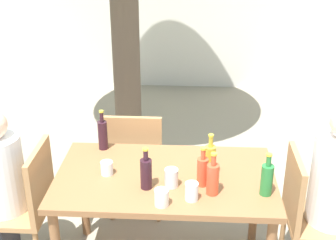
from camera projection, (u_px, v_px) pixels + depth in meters
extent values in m
cylinder|color=brown|center=(126.00, 50.00, 4.70)|extent=(0.28, 0.28, 2.00)
cube|color=brown|center=(165.00, 178.00, 2.99)|extent=(1.40, 0.82, 0.04)
cylinder|color=brown|center=(83.00, 194.00, 3.50)|extent=(0.06, 0.06, 0.73)
cylinder|color=brown|center=(255.00, 200.00, 3.43)|extent=(0.06, 0.06, 0.73)
cube|color=#A87A4C|center=(15.00, 210.00, 3.16)|extent=(0.44, 0.44, 0.04)
cube|color=#A87A4C|center=(40.00, 180.00, 3.05)|extent=(0.04, 0.44, 0.45)
cylinder|color=#A87A4C|center=(4.00, 220.00, 3.44)|extent=(0.04, 0.04, 0.44)
cylinder|color=#A87A4C|center=(54.00, 222.00, 3.42)|extent=(0.04, 0.04, 0.44)
cube|color=#A87A4C|center=(321.00, 221.00, 3.05)|extent=(0.44, 0.44, 0.04)
cube|color=#A87A4C|center=(294.00, 188.00, 2.96)|extent=(0.04, 0.44, 0.45)
cylinder|color=#A87A4C|center=(283.00, 230.00, 3.34)|extent=(0.04, 0.04, 0.44)
cube|color=#A87A4C|center=(137.00, 159.00, 3.79)|extent=(0.44, 0.44, 0.04)
cube|color=#A87A4C|center=(133.00, 144.00, 3.50)|extent=(0.44, 0.04, 0.45)
cylinder|color=#A87A4C|center=(162.00, 173.00, 4.05)|extent=(0.04, 0.04, 0.44)
cylinder|color=#A87A4C|center=(118.00, 172.00, 4.07)|extent=(0.04, 0.04, 0.44)
cylinder|color=#A87A4C|center=(159.00, 198.00, 3.70)|extent=(0.04, 0.04, 0.44)
cylinder|color=#A87A4C|center=(111.00, 196.00, 3.72)|extent=(0.04, 0.04, 0.44)
cylinder|color=white|center=(0.00, 174.00, 3.05)|extent=(0.31, 0.31, 0.53)
cylinder|color=#287A38|center=(267.00, 180.00, 2.75)|extent=(0.07, 0.07, 0.19)
cylinder|color=#287A38|center=(269.00, 161.00, 2.69)|extent=(0.03, 0.03, 0.07)
cylinder|color=gold|center=(269.00, 155.00, 2.67)|extent=(0.03, 0.03, 0.01)
cylinder|color=#DB4C2D|center=(213.00, 179.00, 2.75)|extent=(0.07, 0.07, 0.19)
cylinder|color=#DB4C2D|center=(214.00, 160.00, 2.70)|extent=(0.03, 0.03, 0.07)
cylinder|color=gold|center=(214.00, 154.00, 2.68)|extent=(0.04, 0.04, 0.01)
cylinder|color=#331923|center=(146.00, 174.00, 2.81)|extent=(0.07, 0.07, 0.19)
cylinder|color=#331923|center=(146.00, 155.00, 2.75)|extent=(0.03, 0.03, 0.07)
cylinder|color=gold|center=(146.00, 149.00, 2.74)|extent=(0.03, 0.03, 0.01)
cylinder|color=#331923|center=(103.00, 135.00, 3.26)|extent=(0.07, 0.07, 0.21)
cylinder|color=#331923|center=(102.00, 117.00, 3.20)|extent=(0.03, 0.03, 0.07)
cylinder|color=gold|center=(101.00, 112.00, 3.18)|extent=(0.03, 0.03, 0.01)
cylinder|color=#DB4C2D|center=(203.00, 172.00, 2.84)|extent=(0.07, 0.07, 0.18)
cylinder|color=#DB4C2D|center=(203.00, 154.00, 2.79)|extent=(0.03, 0.03, 0.06)
cylinder|color=gold|center=(203.00, 149.00, 2.77)|extent=(0.03, 0.03, 0.01)
cylinder|color=gold|center=(210.00, 161.00, 2.94)|extent=(0.07, 0.07, 0.20)
cylinder|color=gold|center=(211.00, 142.00, 2.88)|extent=(0.03, 0.03, 0.07)
cylinder|color=gold|center=(211.00, 136.00, 2.86)|extent=(0.03, 0.03, 0.01)
cylinder|color=silver|center=(171.00, 178.00, 2.84)|extent=(0.08, 0.08, 0.12)
cylinder|color=white|center=(192.00, 191.00, 2.71)|extent=(0.08, 0.08, 0.11)
cylinder|color=white|center=(107.00, 168.00, 2.97)|extent=(0.08, 0.08, 0.09)
cylinder|color=silver|center=(162.00, 197.00, 2.66)|extent=(0.08, 0.08, 0.10)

